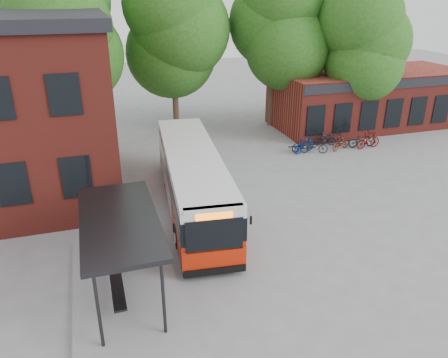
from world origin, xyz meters
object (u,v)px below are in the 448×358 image
object	(u,v)px
city_bus	(193,182)
bicycle_4	(333,137)
bicycle_5	(341,143)
bicycle_1	(304,145)
bicycle_0	(303,144)
bicycle_2	(314,146)
bicycle_7	(368,140)
bus_shelter	(123,257)
bicycle_6	(362,140)
bicycle_3	(325,139)

from	to	relation	value
city_bus	bicycle_4	distance (m)	12.71
bicycle_5	bicycle_4	bearing A→B (deg)	-24.55
city_bus	bicycle_1	world-z (taller)	city_bus
bicycle_0	bicycle_4	bearing A→B (deg)	-92.14
city_bus	bicycle_2	distance (m)	10.40
bicycle_4	bicycle_7	distance (m)	2.25
bus_shelter	city_bus	bearing A→B (deg)	55.46
bus_shelter	bicycle_0	size ratio (longest dim) A/B	3.79
bus_shelter	bicycle_4	xyz separation A→B (m)	(14.65, 11.57, -0.96)
bicycle_4	bicycle_5	xyz separation A→B (m)	(-0.08, -1.15, -0.00)
bicycle_4	bicycle_6	bearing A→B (deg)	-110.89
city_bus	bicycle_7	distance (m)	13.69
bicycle_5	bicycle_6	bearing A→B (deg)	-107.10
city_bus	bicycle_6	size ratio (longest dim) A/B	5.83
bus_shelter	city_bus	xyz separation A→B (m)	(3.64, 5.29, -0.04)
city_bus	bicycle_4	world-z (taller)	city_bus
bicycle_7	bicycle_0	bearing A→B (deg)	73.67
bicycle_4	bicycle_6	world-z (taller)	bicycle_6
city_bus	bicycle_5	xyz separation A→B (m)	(10.93, 5.13, -0.93)
bicycle_2	bicycle_6	xyz separation A→B (m)	(3.53, 0.11, 0.05)
bicycle_2	bicycle_7	xyz separation A→B (m)	(3.76, -0.24, 0.08)
bicycle_0	bicycle_4	size ratio (longest dim) A/B	1.00
city_bus	bicycle_3	distance (m)	12.17
city_bus	bicycle_3	size ratio (longest dim) A/B	7.54
bus_shelter	bicycle_3	bearing A→B (deg)	39.25
city_bus	bicycle_4	size ratio (longest dim) A/B	6.01
bus_shelter	bicycle_2	size ratio (longest dim) A/B	4.07
bicycle_0	bicycle_1	xyz separation A→B (m)	(-0.10, -0.33, 0.02)
bicycle_2	bicycle_3	xyz separation A→B (m)	(1.42, 1.09, -0.01)
city_bus	bicycle_7	size ratio (longest dim) A/B	6.23
bicycle_0	bicycle_3	world-z (taller)	bicycle_0
bus_shelter	bicycle_7	bearing A→B (deg)	31.77
bus_shelter	bicycle_0	xyz separation A→B (m)	(12.19, 10.99, -0.97)
bicycle_3	bicycle_0	bearing A→B (deg)	121.33
bus_shelter	city_bus	world-z (taller)	bus_shelter
city_bus	bicycle_2	size ratio (longest dim) A/B	6.45
bicycle_0	city_bus	bearing A→B (deg)	108.19
city_bus	bicycle_0	size ratio (longest dim) A/B	6.02
bicycle_3	bicycle_7	distance (m)	2.69
bicycle_7	bicycle_6	bearing A→B (deg)	28.35
bus_shelter	bicycle_6	world-z (taller)	bus_shelter
bicycle_3	city_bus	bearing A→B (deg)	136.93
bicycle_3	bicycle_5	bearing A→B (deg)	-138.83
bicycle_1	bicycle_2	size ratio (longest dim) A/B	0.97
bicycle_0	bicycle_7	distance (m)	4.30
bicycle_2	bicycle_6	world-z (taller)	bicycle_6
bicycle_5	bicycle_0	bearing A→B (deg)	55.92
bicycle_1	bicycle_2	world-z (taller)	bicycle_1
bicycle_1	bicycle_4	distance (m)	2.72
bus_shelter	bicycle_0	bearing A→B (deg)	42.03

